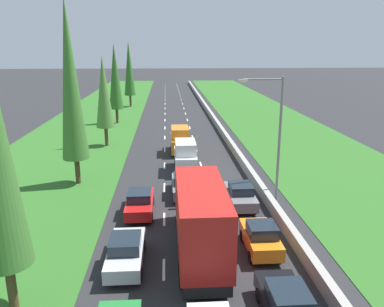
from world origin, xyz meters
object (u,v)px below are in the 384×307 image
at_px(grey_sedan_centre_lane, 184,185).
at_px(street_light_mast, 275,131).
at_px(grey_sedan_right_lane, 240,195).
at_px(poplar_tree_second, 70,81).
at_px(silver_sedan_left_lane, 126,251).
at_px(poplar_tree_fourth, 115,77).
at_px(red_box_truck_centre_lane, 200,216).
at_px(poplar_tree_fifth, 129,69).
at_px(black_sedan_right_lane, 287,306).
at_px(white_van_centre_lane, 185,156).
at_px(orange_van_centre_lane, 180,140).
at_px(poplar_tree_third, 104,93).
at_px(orange_hatchback_right_lane, 261,237).
at_px(red_sedan_left_lane, 140,202).

height_order(grey_sedan_centre_lane, street_light_mast, street_light_mast).
bearing_deg(grey_sedan_right_lane, poplar_tree_second, 156.52).
distance_m(grey_sedan_centre_lane, street_light_mast, 7.96).
distance_m(silver_sedan_left_lane, poplar_tree_fourth, 40.27).
height_order(red_box_truck_centre_lane, poplar_tree_fifth, poplar_tree_fifth).
height_order(black_sedan_right_lane, white_van_centre_lane, white_van_centre_lane).
distance_m(silver_sedan_left_lane, poplar_tree_fifth, 56.69).
bearing_deg(street_light_mast, red_box_truck_centre_lane, -128.91).
xyz_separation_m(orange_van_centre_lane, poplar_tree_third, (-8.31, 3.56, 4.69)).
relative_size(orange_van_centre_lane, poplar_tree_fourth, 0.42).
distance_m(silver_sedan_left_lane, orange_hatchback_right_lane, 7.37).
relative_size(grey_sedan_centre_lane, orange_van_centre_lane, 0.92).
xyz_separation_m(red_sedan_left_lane, poplar_tree_fifth, (-4.91, 49.58, 6.30)).
relative_size(red_box_truck_centre_lane, orange_van_centre_lane, 1.92).
relative_size(silver_sedan_left_lane, grey_sedan_centre_lane, 1.00).
bearing_deg(orange_van_centre_lane, poplar_tree_fourth, 116.78).
bearing_deg(red_box_truck_centre_lane, red_sedan_left_lane, 123.02).
xyz_separation_m(silver_sedan_left_lane, poplar_tree_second, (-5.21, 12.95, 7.61)).
bearing_deg(poplar_tree_third, red_sedan_left_lane, -75.32).
xyz_separation_m(black_sedan_right_lane, orange_hatchback_right_lane, (0.30, 5.84, 0.02)).
relative_size(grey_sedan_right_lane, street_light_mast, 0.50).
relative_size(orange_hatchback_right_lane, poplar_tree_fifth, 0.32).
distance_m(grey_sedan_right_lane, poplar_tree_fifth, 50.52).
relative_size(orange_hatchback_right_lane, poplar_tree_third, 0.39).
xyz_separation_m(red_box_truck_centre_lane, white_van_centre_lane, (-0.05, 14.80, -0.78)).
xyz_separation_m(poplar_tree_third, poplar_tree_fourth, (-0.43, 13.75, 0.75)).
xyz_separation_m(red_box_truck_centre_lane, grey_sedan_centre_lane, (-0.46, 8.77, -1.37)).
distance_m(red_box_truck_centre_lane, orange_van_centre_lane, 21.16).
distance_m(white_van_centre_lane, orange_van_centre_lane, 6.35).
bearing_deg(red_sedan_left_lane, black_sedan_right_lane, -59.55).
bearing_deg(grey_sedan_centre_lane, poplar_tree_third, 117.12).
bearing_deg(orange_hatchback_right_lane, poplar_tree_fourth, 107.93).
xyz_separation_m(grey_sedan_right_lane, orange_van_centre_lane, (-3.78, 14.69, 0.59)).
bearing_deg(poplar_tree_fifth, poplar_tree_third, -90.20).
bearing_deg(orange_van_centre_lane, poplar_tree_fifth, 103.57).
bearing_deg(black_sedan_right_lane, grey_sedan_right_lane, 88.25).
distance_m(silver_sedan_left_lane, poplar_tree_second, 15.90).
distance_m(orange_hatchback_right_lane, white_van_centre_lane, 15.21).
bearing_deg(poplar_tree_fourth, orange_hatchback_right_lane, -72.07).
distance_m(white_van_centre_lane, poplar_tree_second, 11.83).
bearing_deg(poplar_tree_fifth, street_light_mast, -73.02).
height_order(white_van_centre_lane, red_sedan_left_lane, white_van_centre_lane).
xyz_separation_m(red_box_truck_centre_lane, red_sedan_left_lane, (-3.60, 5.54, -1.37)).
bearing_deg(red_sedan_left_lane, poplar_tree_second, 130.84).
xyz_separation_m(red_box_truck_centre_lane, black_sedan_right_lane, (3.09, -5.85, -1.37)).
distance_m(silver_sedan_left_lane, street_light_mast, 13.81).
height_order(grey_sedan_right_lane, poplar_tree_third, poplar_tree_third).
bearing_deg(poplar_tree_fourth, poplar_tree_third, -88.21).
distance_m(silver_sedan_left_lane, red_box_truck_centre_lane, 4.27).
relative_size(silver_sedan_left_lane, orange_van_centre_lane, 0.92).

